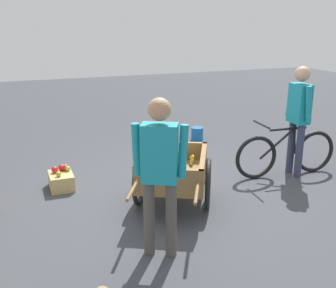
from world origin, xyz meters
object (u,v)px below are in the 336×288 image
at_px(fruit_cart, 173,173).
at_px(plastic_bucket, 197,134).
at_px(cyclist_person, 299,111).
at_px(apple_crate, 61,180).
at_px(vendor_person, 160,165).
at_px(bicycle, 286,153).

relative_size(fruit_cart, plastic_bucket, 7.13).
relative_size(cyclist_person, apple_crate, 3.74).
relative_size(fruit_cart, vendor_person, 1.13).
height_order(vendor_person, plastic_bucket, vendor_person).
xyz_separation_m(cyclist_person, plastic_bucket, (2.21, 0.59, -0.86)).
distance_m(cyclist_person, plastic_bucket, 2.45).
bearing_deg(apple_crate, vendor_person, -161.11).
xyz_separation_m(bicycle, apple_crate, (0.72, 3.24, -0.23)).
height_order(fruit_cart, bicycle, bicycle).
bearing_deg(apple_crate, plastic_bucket, -62.22).
relative_size(vendor_person, cyclist_person, 0.98).
distance_m(vendor_person, cyclist_person, 3.00).
distance_m(fruit_cart, plastic_bucket, 3.00).
bearing_deg(bicycle, plastic_bucket, 11.29).
xyz_separation_m(vendor_person, bicycle, (1.37, -2.52, -0.61)).
bearing_deg(bicycle, vendor_person, 118.42).
bearing_deg(fruit_cart, vendor_person, 151.53).
relative_size(bicycle, apple_crate, 3.77).
relative_size(vendor_person, plastic_bucket, 6.32).
bearing_deg(apple_crate, bicycle, -102.58).
height_order(bicycle, cyclist_person, cyclist_person).
relative_size(bicycle, plastic_bucket, 6.52).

